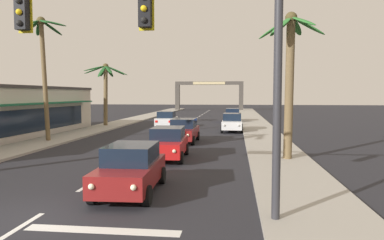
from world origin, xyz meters
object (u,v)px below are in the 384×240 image
sedan_parked_mid_kerb (232,122)px  sedan_third_in_queue (168,143)px  sedan_fifth_in_queue (184,130)px  sedan_oncoming_far (167,119)px  sedan_lead_at_stop_bar (131,168)px  palm_left_third (106,82)px  palm_left_second (43,54)px  town_gateway_arch (209,92)px  sedan_parked_nearest_kerb (232,115)px  traffic_signal_mast (152,34)px  palm_right_second (290,65)px

sedan_parked_mid_kerb → sedan_third_in_queue: bearing=-102.6°
sedan_fifth_in_queue → sedan_oncoming_far: size_ratio=1.00×
sedan_lead_at_stop_bar → palm_left_third: (-10.00, 25.15, 3.87)m
palm_left_second → town_gateway_arch: palm_left_second is taller
sedan_parked_nearest_kerb → palm_left_third: (-13.26, -7.70, 3.87)m
sedan_oncoming_far → town_gateway_arch: size_ratio=0.31×
sedan_parked_nearest_kerb → palm_left_second: size_ratio=0.50×
sedan_fifth_in_queue → palm_left_third: palm_left_third is taller
sedan_oncoming_far → town_gateway_arch: bearing=87.9°
sedan_oncoming_far → sedan_parked_mid_kerb: bearing=-26.4°
palm_left_second → town_gateway_arch: (7.99, 52.30, -2.28)m
palm_left_third → town_gateway_arch: (8.09, 39.57, -0.76)m
sedan_lead_at_stop_bar → town_gateway_arch: size_ratio=0.31×
palm_left_third → palm_left_second: bearing=-89.6°
traffic_signal_mast → sedan_fifth_in_queue: traffic_signal_mast is taller
sedan_parked_mid_kerb → palm_left_second: (-13.22, -8.95, 5.40)m
sedan_oncoming_far → palm_left_third: (-6.59, 0.44, 3.87)m
traffic_signal_mast → palm_right_second: (4.94, 9.36, -0.12)m
sedan_lead_at_stop_bar → sedan_fifth_in_queue: (-0.06, 13.49, 0.00)m
sedan_fifth_in_queue → palm_right_second: size_ratio=0.59×
sedan_lead_at_stop_bar → sedan_parked_mid_kerb: same height
sedan_third_in_queue → sedan_fifth_in_queue: bearing=90.9°
sedan_lead_at_stop_bar → sedan_parked_nearest_kerb: size_ratio=1.01×
palm_left_third → palm_right_second: bearing=-48.4°
sedan_lead_at_stop_bar → sedan_third_in_queue: 6.75m
town_gateway_arch → sedan_oncoming_far: bearing=-92.1°
sedan_third_in_queue → sedan_oncoming_far: bearing=100.9°
sedan_fifth_in_queue → palm_left_second: size_ratio=0.50×
sedan_parked_nearest_kerb → sedan_parked_mid_kerb: bearing=-89.7°
traffic_signal_mast → sedan_oncoming_far: (-4.76, 27.26, -4.18)m
sedan_fifth_in_queue → town_gateway_arch: size_ratio=0.31×
sedan_third_in_queue → sedan_parked_nearest_kerb: bearing=83.0°
sedan_lead_at_stop_bar → sedan_third_in_queue: (0.05, 6.75, 0.00)m
sedan_oncoming_far → sedan_parked_nearest_kerb: same height
traffic_signal_mast → palm_right_second: 10.58m
palm_left_second → palm_right_second: size_ratio=1.18×
palm_left_third → sedan_fifth_in_queue: bearing=-49.5°
sedan_lead_at_stop_bar → sedan_third_in_queue: bearing=89.6°
palm_right_second → traffic_signal_mast: bearing=-117.8°
palm_left_third → sedan_oncoming_far: bearing=-3.8°
sedan_third_in_queue → sedan_parked_nearest_kerb: same height
sedan_parked_nearest_kerb → palm_left_third: palm_left_third is taller
sedan_lead_at_stop_bar → sedan_parked_mid_kerb: 21.63m
sedan_third_in_queue → palm_left_third: 21.32m
town_gateway_arch → palm_left_third: bearing=-101.6°
traffic_signal_mast → palm_right_second: bearing=62.2°
palm_left_third → sedan_parked_nearest_kerb: bearing=30.1°
sedan_parked_mid_kerb → sedan_oncoming_far: bearing=153.6°
sedan_parked_nearest_kerb → town_gateway_arch: 32.43m
sedan_parked_nearest_kerb → palm_right_second: bearing=-83.3°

